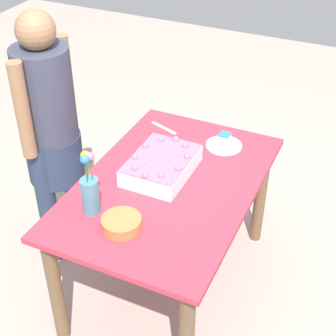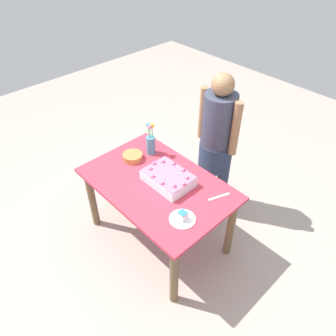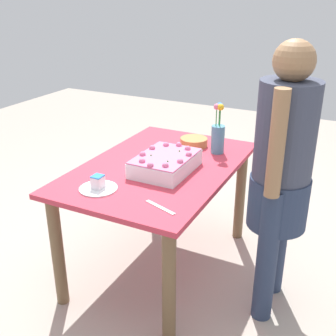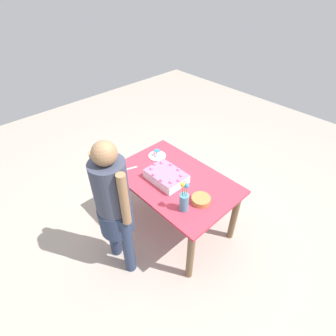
# 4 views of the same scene
# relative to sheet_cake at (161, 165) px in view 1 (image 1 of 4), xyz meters

# --- Properties ---
(ground_plane) EXTENTS (8.00, 8.00, 0.00)m
(ground_plane) POSITION_rel_sheet_cake_xyz_m (0.06, 0.07, -0.77)
(ground_plane) COLOR #A89C8F
(dining_table) EXTENTS (1.29, 0.84, 0.72)m
(dining_table) POSITION_rel_sheet_cake_xyz_m (0.06, 0.07, -0.17)
(dining_table) COLOR #C13346
(dining_table) RESTS_ON ground_plane
(sheet_cake) EXTENTS (0.40, 0.29, 0.12)m
(sheet_cake) POSITION_rel_sheet_cake_xyz_m (0.00, 0.00, 0.00)
(sheet_cake) COLOR white
(sheet_cake) RESTS_ON dining_table
(serving_plate_with_slice) EXTENTS (0.20, 0.20, 0.08)m
(serving_plate_with_slice) POSITION_rel_sheet_cake_xyz_m (-0.38, 0.21, -0.03)
(serving_plate_with_slice) COLOR white
(serving_plate_with_slice) RESTS_ON dining_table
(cake_knife) EXTENTS (0.08, 0.19, 0.00)m
(cake_knife) POSITION_rel_sheet_cake_xyz_m (-0.41, -0.18, -0.05)
(cake_knife) COLOR silver
(cake_knife) RESTS_ON dining_table
(flower_vase) EXTENTS (0.08, 0.08, 0.33)m
(flower_vase) POSITION_rel_sheet_cake_xyz_m (0.41, -0.16, 0.07)
(flower_vase) COLOR teal
(flower_vase) RESTS_ON dining_table
(fruit_bowl) EXTENTS (0.18, 0.18, 0.06)m
(fruit_bowl) POSITION_rel_sheet_cake_xyz_m (0.46, 0.02, -0.02)
(fruit_bowl) COLOR #BA7840
(fruit_bowl) RESTS_ON dining_table
(person_standing) EXTENTS (0.45, 0.31, 1.49)m
(person_standing) POSITION_rel_sheet_cake_xyz_m (0.03, -0.65, 0.08)
(person_standing) COLOR #293551
(person_standing) RESTS_ON ground_plane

